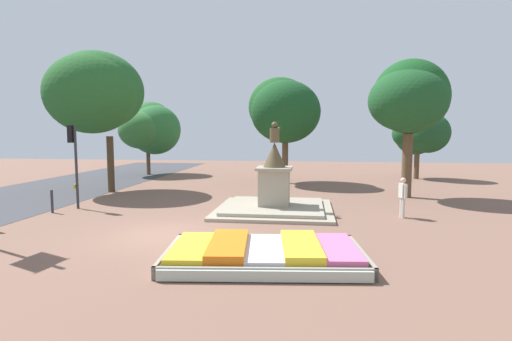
{
  "coord_description": "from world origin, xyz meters",
  "views": [
    {
      "loc": [
        4.92,
        -13.15,
        3.61
      ],
      "look_at": [
        2.96,
        1.75,
        2.14
      ],
      "focal_mm": 28.0,
      "sensor_mm": 36.0,
      "label": 1
    }
  ],
  "objects_px": {
    "traffic_light_mid_block": "(74,152)",
    "pedestrian_near_planter": "(403,195)",
    "kerb_bollard_north": "(52,201)",
    "flower_planter": "(264,253)",
    "statue_monument": "(274,195)"
  },
  "relations": [
    {
      "from": "traffic_light_mid_block",
      "to": "flower_planter",
      "type": "bearing_deg",
      "value": -34.07
    },
    {
      "from": "traffic_light_mid_block",
      "to": "kerb_bollard_north",
      "type": "height_order",
      "value": "traffic_light_mid_block"
    },
    {
      "from": "pedestrian_near_planter",
      "to": "kerb_bollard_north",
      "type": "relative_size",
      "value": 1.63
    },
    {
      "from": "flower_planter",
      "to": "traffic_light_mid_block",
      "type": "xyz_separation_m",
      "value": [
        -9.64,
        6.52,
        2.44
      ]
    },
    {
      "from": "traffic_light_mid_block",
      "to": "pedestrian_near_planter",
      "type": "distance_m",
      "value": 14.86
    },
    {
      "from": "statue_monument",
      "to": "traffic_light_mid_block",
      "type": "height_order",
      "value": "statue_monument"
    },
    {
      "from": "flower_planter",
      "to": "pedestrian_near_planter",
      "type": "bearing_deg",
      "value": 51.36
    },
    {
      "from": "kerb_bollard_north",
      "to": "pedestrian_near_planter",
      "type": "bearing_deg",
      "value": 3.75
    },
    {
      "from": "traffic_light_mid_block",
      "to": "pedestrian_near_planter",
      "type": "xyz_separation_m",
      "value": [
        14.77,
        -0.1,
        -1.69
      ]
    },
    {
      "from": "flower_planter",
      "to": "traffic_light_mid_block",
      "type": "height_order",
      "value": "traffic_light_mid_block"
    },
    {
      "from": "flower_planter",
      "to": "kerb_bollard_north",
      "type": "bearing_deg",
      "value": 151.78
    },
    {
      "from": "flower_planter",
      "to": "statue_monument",
      "type": "bearing_deg",
      "value": 92.63
    },
    {
      "from": "flower_planter",
      "to": "traffic_light_mid_block",
      "type": "relative_size",
      "value": 1.49
    },
    {
      "from": "pedestrian_near_planter",
      "to": "kerb_bollard_north",
      "type": "height_order",
      "value": "pedestrian_near_planter"
    },
    {
      "from": "traffic_light_mid_block",
      "to": "kerb_bollard_north",
      "type": "bearing_deg",
      "value": -112.67
    }
  ]
}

